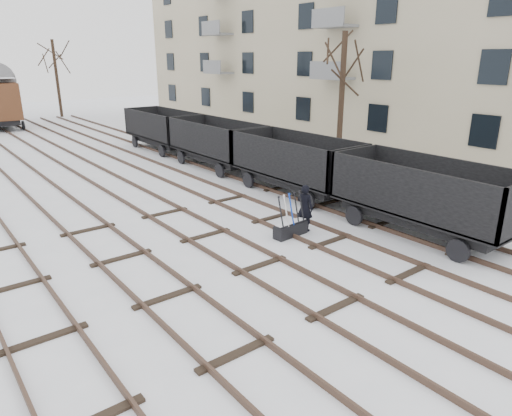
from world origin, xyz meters
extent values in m
plane|color=white|center=(0.00, 0.00, 0.00)|extent=(120.00, 120.00, 0.00)
cube|color=black|center=(-6.00, 2.00, 0.03)|extent=(1.90, 0.20, 0.08)
cube|color=black|center=(-3.72, 14.00, 0.07)|extent=(0.07, 52.00, 0.15)
cube|color=black|center=(-2.28, 14.00, 0.07)|extent=(0.07, 52.00, 0.15)
cube|color=black|center=(-3.00, 2.00, 0.03)|extent=(1.90, 0.20, 0.08)
cube|color=black|center=(-0.72, 14.00, 0.07)|extent=(0.07, 52.00, 0.15)
cube|color=black|center=(0.72, 14.00, 0.07)|extent=(0.07, 52.00, 0.15)
cube|color=black|center=(0.00, 2.00, 0.03)|extent=(1.90, 0.20, 0.08)
cube|color=black|center=(2.28, 14.00, 0.07)|extent=(0.07, 52.00, 0.15)
cube|color=black|center=(3.72, 14.00, 0.07)|extent=(0.07, 52.00, 0.15)
cube|color=black|center=(3.00, 2.00, 0.03)|extent=(1.90, 0.20, 0.08)
cube|color=black|center=(5.28, 14.00, 0.07)|extent=(0.07, 52.00, 0.15)
cube|color=black|center=(6.72, 14.00, 0.07)|extent=(0.07, 52.00, 0.15)
cube|color=black|center=(6.00, 2.00, 0.03)|extent=(1.90, 0.20, 0.08)
cube|color=#BFB293|center=(20.00, 14.00, 8.00)|extent=(10.00, 45.00, 16.00)
cube|color=black|center=(2.33, 1.24, 0.22)|extent=(1.33, 0.51, 0.44)
cube|color=black|center=(2.33, 1.24, 0.46)|extent=(1.32, 0.39, 0.06)
cube|color=white|center=(2.33, 1.24, 0.50)|extent=(1.27, 0.35, 0.03)
cylinder|color=black|center=(1.83, 1.20, 0.95)|extent=(0.07, 0.32, 1.08)
cylinder|color=silver|center=(2.08, 1.22, 0.95)|extent=(0.07, 0.32, 1.08)
cylinder|color=#0D34B2|center=(2.33, 1.24, 0.95)|extent=(0.07, 0.32, 1.08)
cylinder|color=black|center=(2.58, 1.26, 0.95)|extent=(0.07, 0.32, 1.08)
cylinder|color=black|center=(2.83, 1.27, 0.95)|extent=(0.07, 0.32, 1.08)
imported|color=black|center=(3.08, 1.34, 0.84)|extent=(0.56, 0.70, 1.68)
cube|color=black|center=(6.00, -1.40, 0.68)|extent=(2.00, 5.49, 0.42)
cube|color=black|center=(6.00, -1.40, 0.88)|extent=(2.50, 6.24, 0.12)
cube|color=black|center=(4.80, -1.40, 1.72)|extent=(0.10, 6.24, 1.66)
cube|color=black|center=(7.20, -1.40, 1.72)|extent=(0.10, 6.24, 1.66)
cube|color=white|center=(6.00, -1.40, 0.99)|extent=(2.25, 5.99, 0.06)
cylinder|color=black|center=(4.86, -3.39, 0.36)|extent=(0.12, 0.73, 0.73)
cylinder|color=black|center=(7.14, 0.60, 0.36)|extent=(0.12, 0.73, 0.73)
cube|color=black|center=(6.00, 5.00, 0.68)|extent=(2.00, 5.49, 0.42)
cube|color=black|center=(6.00, 5.00, 0.88)|extent=(2.50, 6.24, 0.12)
cube|color=black|center=(4.80, 5.00, 1.72)|extent=(0.10, 6.24, 1.66)
cube|color=black|center=(7.20, 5.00, 1.72)|extent=(0.10, 6.24, 1.66)
cube|color=white|center=(6.00, 5.00, 0.99)|extent=(2.25, 5.99, 0.06)
cylinder|color=black|center=(4.86, 3.01, 0.36)|extent=(0.12, 0.73, 0.73)
cylinder|color=black|center=(7.14, 7.00, 0.36)|extent=(0.12, 0.73, 0.73)
cube|color=black|center=(6.00, 11.40, 0.68)|extent=(2.00, 5.49, 0.42)
cube|color=black|center=(6.00, 11.40, 0.88)|extent=(2.50, 6.24, 0.12)
cube|color=black|center=(4.80, 11.40, 1.72)|extent=(0.10, 6.24, 1.66)
cube|color=black|center=(7.20, 11.40, 1.72)|extent=(0.10, 6.24, 1.66)
cube|color=white|center=(6.00, 11.40, 0.99)|extent=(2.25, 5.99, 0.06)
cylinder|color=black|center=(4.86, 9.41, 0.36)|extent=(0.12, 0.73, 0.73)
cylinder|color=black|center=(7.14, 13.40, 0.36)|extent=(0.12, 0.73, 0.73)
cube|color=black|center=(6.00, 17.80, 0.68)|extent=(2.00, 5.49, 0.42)
cube|color=black|center=(6.00, 17.80, 0.88)|extent=(2.50, 6.24, 0.12)
cube|color=black|center=(4.80, 17.80, 1.72)|extent=(0.10, 6.24, 1.66)
cube|color=black|center=(7.20, 17.80, 1.72)|extent=(0.10, 6.24, 1.66)
cube|color=white|center=(6.00, 17.80, 0.99)|extent=(2.25, 5.99, 0.06)
cylinder|color=black|center=(4.86, 15.81, 0.36)|extent=(0.12, 0.73, 0.73)
cylinder|color=black|center=(7.14, 19.80, 0.36)|extent=(0.12, 0.73, 0.73)
cube|color=black|center=(-0.54, 34.69, 0.73)|extent=(2.45, 5.04, 0.45)
cylinder|color=black|center=(0.68, 36.47, 0.39)|extent=(0.13, 0.78, 0.78)
cylinder|color=black|center=(11.42, 7.37, 3.56)|extent=(0.30, 0.30, 7.13)
cylinder|color=black|center=(5.88, 40.29, 3.75)|extent=(0.30, 0.30, 7.51)
camera|label=1|loc=(-7.57, -9.54, 5.85)|focal=32.00mm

